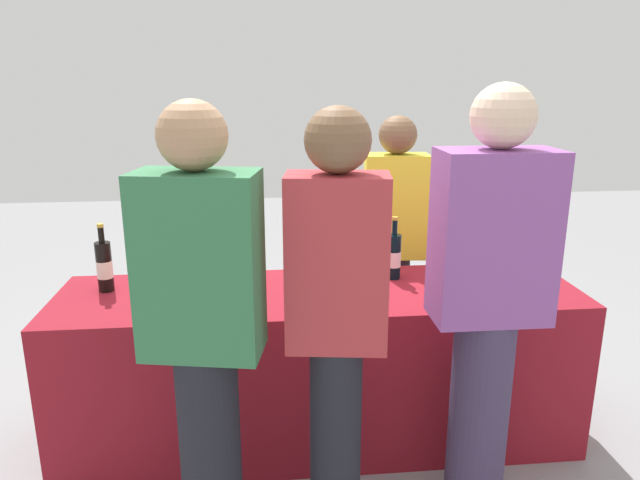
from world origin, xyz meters
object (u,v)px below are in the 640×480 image
(wine_glass_0, at_px, (146,286))
(wine_glass_1, at_px, (235,279))
(wine_bottle_0, at_px, (104,266))
(guest_2, at_px, (488,298))
(wine_bottle_1, at_px, (206,268))
(wine_bottle_3, at_px, (316,261))
(guest_1, at_px, (336,319))
(guest_0, at_px, (204,329))
(wine_bottle_4, at_px, (394,256))
(server_pouring, at_px, (394,241))
(wine_bottle_5, at_px, (492,256))
(wine_glass_2, at_px, (351,279))
(wine_bottle_2, at_px, (234,265))

(wine_glass_0, relative_size, wine_glass_1, 0.89)
(wine_bottle_0, bearing_deg, guest_2, -23.13)
(wine_bottle_0, distance_m, wine_bottle_1, 0.47)
(wine_bottle_3, xyz_separation_m, guest_1, (0.00, -0.76, 0.03))
(wine_glass_1, height_order, guest_0, guest_0)
(wine_bottle_4, bearing_deg, server_pouring, 76.91)
(guest_2, bearing_deg, wine_bottle_1, 150.62)
(wine_bottle_1, xyz_separation_m, guest_1, (0.52, -0.75, 0.04))
(wine_bottle_0, height_order, wine_bottle_3, same)
(wine_bottle_3, height_order, wine_bottle_4, wine_bottle_3)
(wine_bottle_4, xyz_separation_m, guest_0, (-0.85, -0.85, 0.03))
(wine_bottle_3, bearing_deg, guest_0, -120.31)
(wine_bottle_5, distance_m, guest_1, 1.19)
(wine_bottle_3, xyz_separation_m, wine_glass_1, (-0.38, -0.17, -0.01))
(wine_bottle_4, relative_size, wine_glass_2, 2.27)
(wine_bottle_0, xyz_separation_m, wine_bottle_5, (1.88, 0.00, -0.01))
(wine_bottle_2, height_order, wine_bottle_5, wine_bottle_2)
(wine_bottle_3, relative_size, wine_glass_0, 2.43)
(wine_bottle_3, height_order, wine_bottle_5, wine_bottle_3)
(wine_bottle_0, bearing_deg, server_pouring, 16.37)
(wine_bottle_1, relative_size, guest_2, 0.17)
(server_pouring, relative_size, guest_0, 0.92)
(wine_bottle_0, distance_m, guest_1, 1.26)
(wine_bottle_1, distance_m, guest_1, 0.91)
(guest_1, xyz_separation_m, guest_2, (0.60, 0.11, 0.01))
(wine_bottle_5, relative_size, guest_0, 0.18)
(wine_bottle_3, bearing_deg, wine_bottle_0, 178.32)
(wine_bottle_2, height_order, guest_0, guest_0)
(wine_bottle_2, distance_m, wine_bottle_5, 1.27)
(wine_bottle_2, relative_size, server_pouring, 0.21)
(wine_bottle_3, bearing_deg, server_pouring, 43.48)
(wine_bottle_2, bearing_deg, guest_0, -95.30)
(wine_bottle_0, xyz_separation_m, wine_bottle_2, (0.60, -0.03, -0.00))
(wine_glass_1, xyz_separation_m, guest_2, (0.98, -0.48, 0.06))
(wine_bottle_0, xyz_separation_m, wine_glass_1, (0.61, -0.20, -0.01))
(wine_glass_2, bearing_deg, wine_bottle_2, 158.90)
(wine_bottle_3, xyz_separation_m, wine_bottle_4, (0.40, 0.07, -0.00))
(wine_bottle_3, distance_m, wine_glass_0, 0.79)
(wine_glass_2, bearing_deg, wine_bottle_3, 124.36)
(wine_bottle_2, relative_size, wine_bottle_5, 1.06)
(wine_glass_0, bearing_deg, wine_bottle_5, 8.12)
(wine_bottle_2, bearing_deg, wine_glass_1, -87.54)
(wine_bottle_4, xyz_separation_m, guest_1, (-0.39, -0.82, 0.03))
(guest_1, bearing_deg, wine_bottle_0, 149.63)
(wine_bottle_4, xyz_separation_m, guest_2, (0.20, -0.72, 0.05))
(wine_bottle_1, bearing_deg, server_pouring, 25.06)
(wine_bottle_1, relative_size, wine_bottle_3, 0.93)
(guest_2, bearing_deg, wine_glass_1, 154.19)
(wine_bottle_0, distance_m, wine_glass_2, 1.15)
(wine_bottle_1, relative_size, server_pouring, 0.20)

